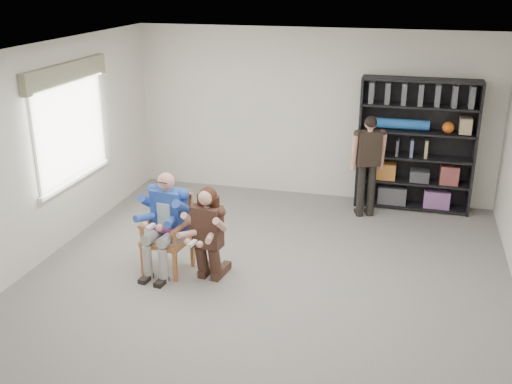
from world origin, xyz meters
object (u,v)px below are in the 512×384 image
(standing_man, at_px, (368,167))
(seated_man, at_px, (166,223))
(kneeling_woman, at_px, (207,236))
(armchair, at_px, (167,234))
(bookshelf, at_px, (416,145))

(standing_man, bearing_deg, seated_man, -153.62)
(standing_man, bearing_deg, kneeling_woman, -144.24)
(armchair, height_order, seated_man, seated_man)
(armchair, height_order, kneeling_woman, kneeling_woman)
(seated_man, height_order, standing_man, standing_man)
(bookshelf, bearing_deg, armchair, -134.40)
(armchair, xyz_separation_m, standing_man, (2.28, 2.50, 0.29))
(bookshelf, relative_size, standing_man, 1.31)
(standing_man, bearing_deg, armchair, -153.62)
(bookshelf, distance_m, standing_man, 0.91)
(armchair, bearing_deg, standing_man, 55.73)
(armchair, bearing_deg, kneeling_woman, -3.56)
(seated_man, height_order, kneeling_woman, seated_man)
(armchair, bearing_deg, bookshelf, 53.73)
(kneeling_woman, bearing_deg, standing_man, 65.11)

